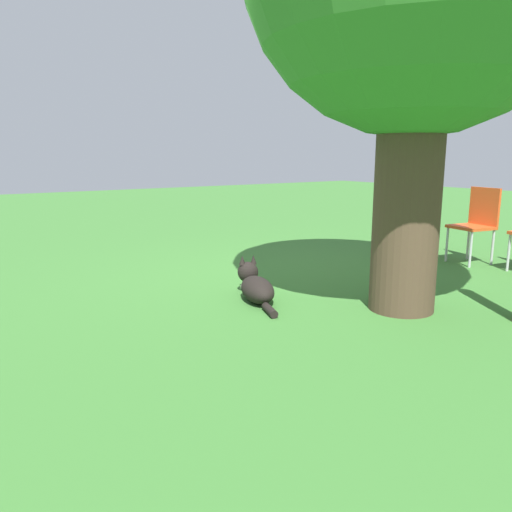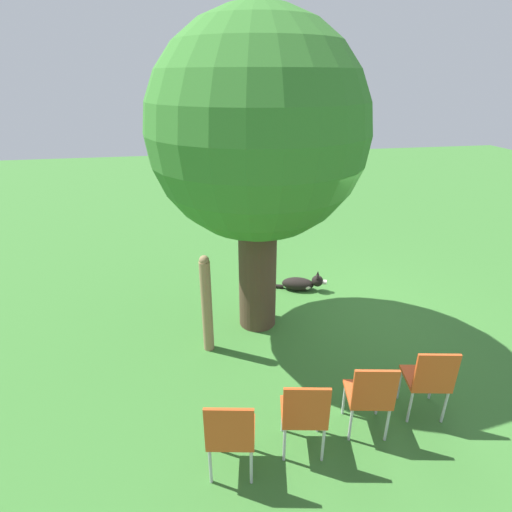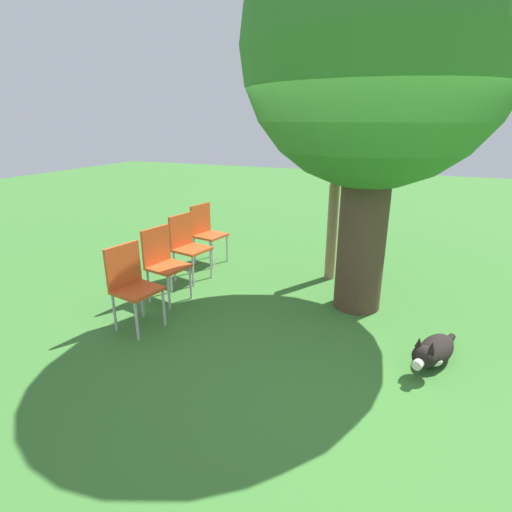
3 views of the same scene
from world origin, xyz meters
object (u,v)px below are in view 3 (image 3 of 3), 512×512
object	(u,v)px
red_chair_1	(163,259)
red_chair_2	(187,243)
red_chair_0	(131,281)
red_chair_3	(206,230)
dog	(433,351)
fence_post	(332,230)
oak_tree	(378,53)

from	to	relation	value
red_chair_1	red_chair_2	size ratio (longest dim) A/B	1.00
red_chair_0	red_chair_3	size ratio (longest dim) A/B	1.00
dog	red_chair_0	world-z (taller)	red_chair_0
fence_post	dog	bearing A→B (deg)	-51.52
oak_tree	red_chair_0	world-z (taller)	oak_tree
fence_post	red_chair_2	distance (m)	2.07
fence_post	red_chair_0	distance (m)	2.83
oak_tree	red_chair_0	distance (m)	3.51
red_chair_2	red_chair_1	bearing A→B (deg)	-70.23
oak_tree	dog	distance (m)	3.01
oak_tree	red_chair_0	xyz separation A→B (m)	(-2.19, -1.49, -2.30)
fence_post	red_chair_2	bearing A→B (deg)	-156.67
oak_tree	red_chair_2	xyz separation A→B (m)	(-2.41, -0.02, -2.30)
red_chair_3	oak_tree	bearing A→B (deg)	-4.85
oak_tree	fence_post	world-z (taller)	oak_tree
red_chair_1	red_chair_3	distance (m)	1.49
dog	fence_post	bearing A→B (deg)	-122.55
dog	red_chair_2	distance (m)	3.46
dog	red_chair_0	xyz separation A→B (m)	(-3.07, -0.52, 0.41)
fence_post	red_chair_1	world-z (taller)	fence_post
red_chair_2	red_chair_0	bearing A→B (deg)	-70.23
fence_post	red_chair_1	size ratio (longest dim) A/B	1.54
dog	red_chair_2	xyz separation A→B (m)	(-3.30, 0.96, 0.41)
red_chair_1	fence_post	bearing A→B (deg)	52.07
red_chair_0	red_chair_1	bearing A→B (deg)	109.77
oak_tree	red_chair_3	distance (m)	3.49
red_chair_0	red_chair_3	distance (m)	2.24
dog	fence_post	xyz separation A→B (m)	(-1.41, 1.77, 0.60)
red_chair_1	red_chair_3	world-z (taller)	same
fence_post	red_chair_3	world-z (taller)	fence_post
red_chair_3	fence_post	bearing A→B (deg)	13.15
oak_tree	fence_post	size ratio (longest dim) A/B	2.99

